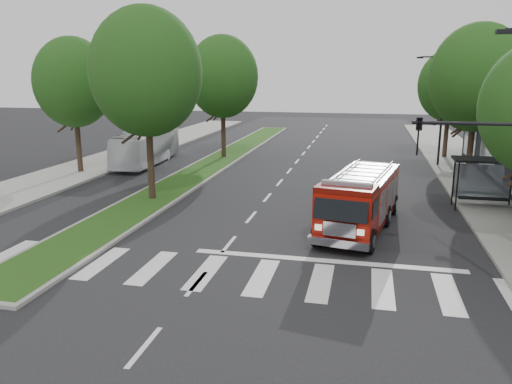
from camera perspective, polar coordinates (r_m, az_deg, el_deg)
ground at (r=20.40m, az=-3.11°, el=-5.99°), size 140.00×140.00×0.00m
sidewalk_right at (r=30.17m, az=26.10°, el=-0.79°), size 5.00×80.00×0.15m
sidewalk_left at (r=35.32m, az=-21.76°, el=1.54°), size 5.00×80.00×0.15m
median at (r=38.78m, az=-4.52°, el=3.46°), size 3.00×50.00×0.15m
bus_shelter at (r=27.72m, az=24.76°, el=2.36°), size 3.20×1.60×2.61m
tree_right_mid at (r=33.11m, az=23.97°, el=11.82°), size 5.60×5.60×9.72m
tree_right_far at (r=42.98m, az=21.33°, el=11.29°), size 5.00×5.00×8.73m
tree_median_near at (r=26.96m, az=-12.45°, el=13.21°), size 5.80×5.80×10.16m
tree_median_far at (r=40.12m, az=-3.84°, el=13.00°), size 5.60×5.60×9.72m
tree_left_mid at (r=36.07m, az=-20.14°, el=11.67°), size 5.20×5.20×9.16m
streetlight_right_far at (r=38.91m, az=20.32°, el=9.24°), size 2.11×0.20×8.00m
fire_engine at (r=22.49m, az=11.82°, el=-0.97°), size 3.71×8.06×2.69m
city_bus at (r=39.05m, az=-12.36°, el=5.12°), size 3.03×9.73×2.67m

